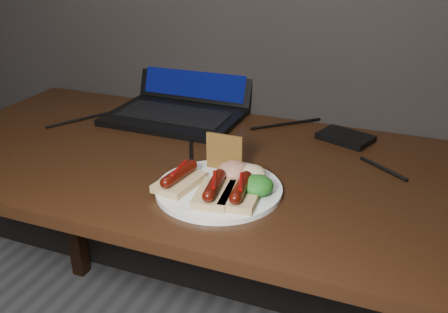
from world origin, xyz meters
TOP-DOWN VIEW (x-y plane):
  - desk at (0.00, 1.38)m, footprint 1.40×0.70m
  - laptop at (-0.16, 1.66)m, footprint 0.37×0.34m
  - hard_drive at (0.33, 1.63)m, footprint 0.16×0.13m
  - desk_cables at (0.02, 1.53)m, footprint 0.97×0.42m
  - plate at (0.13, 1.24)m, footprint 0.28×0.28m
  - bread_sausage_left at (0.05, 1.22)m, footprint 0.09×0.12m
  - bread_sausage_center at (0.14, 1.20)m, footprint 0.09×0.12m
  - bread_sausage_right at (0.19, 1.21)m, footprint 0.08×0.12m
  - crispbread at (0.11, 1.33)m, footprint 0.08×0.01m
  - salad_greens at (0.21, 1.25)m, footprint 0.07×0.07m
  - salsa_mound at (0.14, 1.29)m, footprint 0.07×0.07m
  - coleslaw_mound at (0.18, 1.30)m, footprint 0.06×0.06m

SIDE VIEW (x-z plane):
  - desk at x=0.00m, z-range 0.29..1.04m
  - desk_cables at x=0.02m, z-range 0.75..0.76m
  - plate at x=0.13m, z-range 0.75..0.76m
  - hard_drive at x=0.33m, z-range 0.75..0.77m
  - bread_sausage_left at x=0.05m, z-range 0.76..0.80m
  - bread_sausage_center at x=0.14m, z-range 0.76..0.80m
  - bread_sausage_right at x=0.19m, z-range 0.76..0.80m
  - coleslaw_mound at x=0.18m, z-range 0.76..0.80m
  - salad_greens at x=0.21m, z-range 0.76..0.80m
  - salsa_mound at x=0.14m, z-range 0.76..0.80m
  - laptop at x=-0.16m, z-range 0.68..0.93m
  - crispbread at x=0.11m, z-range 0.76..0.85m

